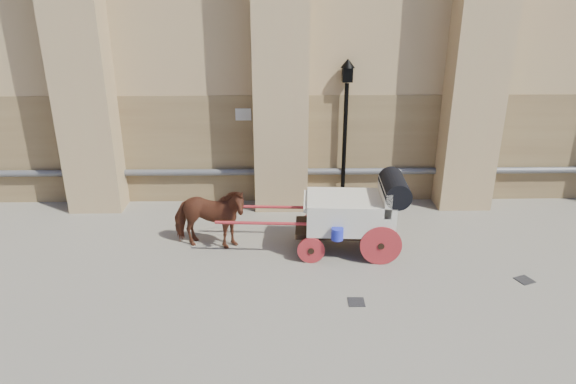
{
  "coord_description": "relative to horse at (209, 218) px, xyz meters",
  "views": [
    {
      "loc": [
        -1.06,
        -9.54,
        5.6
      ],
      "look_at": [
        -0.86,
        1.05,
        1.41
      ],
      "focal_mm": 32.0,
      "sensor_mm": 36.0,
      "label": 1
    }
  ],
  "objects": [
    {
      "name": "ground",
      "position": [
        2.67,
        -1.14,
        -0.76
      ],
      "size": [
        90.0,
        90.0,
        0.0
      ],
      "primitive_type": "plane",
      "color": "#6F695C",
      "rests_on": "ground"
    },
    {
      "name": "street_lamp",
      "position": [
        3.39,
        2.66,
        1.36
      ],
      "size": [
        0.37,
        0.37,
        3.97
      ],
      "color": "black",
      "rests_on": "ground"
    },
    {
      "name": "drain_grate_near",
      "position": [
        3.08,
        -2.32,
        -0.75
      ],
      "size": [
        0.33,
        0.33,
        0.01
      ],
      "primitive_type": "cube",
      "rotation": [
        0.0,
        0.0,
        -0.02
      ],
      "color": "black",
      "rests_on": "ground"
    },
    {
      "name": "drain_grate_far",
      "position": [
        6.68,
        -1.58,
        -0.75
      ],
      "size": [
        0.42,
        0.42,
        0.01
      ],
      "primitive_type": "cube",
      "rotation": [
        0.0,
        0.0,
        0.38
      ],
      "color": "black",
      "rests_on": "ground"
    },
    {
      "name": "carriage",
      "position": [
        3.33,
        -0.2,
        0.23
      ],
      "size": [
        4.26,
        1.54,
        1.84
      ],
      "rotation": [
        0.0,
        0.0,
        -0.06
      ],
      "color": "black",
      "rests_on": "ground"
    },
    {
      "name": "horse",
      "position": [
        0.0,
        0.0,
        0.0
      ],
      "size": [
        1.9,
        1.1,
        1.52
      ],
      "primitive_type": "imported",
      "rotation": [
        0.0,
        0.0,
        1.41
      ],
      "color": "brown",
      "rests_on": "ground"
    }
  ]
}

